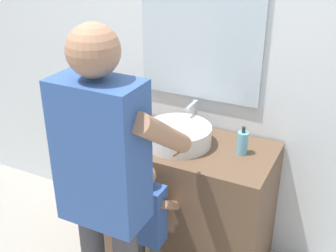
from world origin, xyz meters
name	(u,v)px	position (x,y,z in m)	size (l,w,h in m)	color
back_wall	(203,39)	(0.00, 0.62, 1.35)	(4.40, 0.10, 2.70)	silver
vanity_cabinet	(179,199)	(0.00, 0.30, 0.40)	(1.11, 0.54, 0.81)	brown
sink_basin	(178,135)	(0.00, 0.28, 0.87)	(0.39, 0.39, 0.11)	silver
faucet	(194,116)	(0.00, 0.51, 0.89)	(0.18, 0.14, 0.18)	#B7BABF
toothbrush_cup	(130,120)	(-0.36, 0.33, 0.86)	(0.07, 0.07, 0.21)	#4C8EB2
soap_bottle	(243,143)	(0.37, 0.33, 0.88)	(0.06, 0.06, 0.16)	#66B2D1
child_toddler	(147,221)	(0.00, -0.10, 0.52)	(0.27, 0.27, 0.87)	#47474C
adult_parent	(105,172)	(-0.03, -0.41, 0.99)	(0.51, 0.54, 1.65)	#47474C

